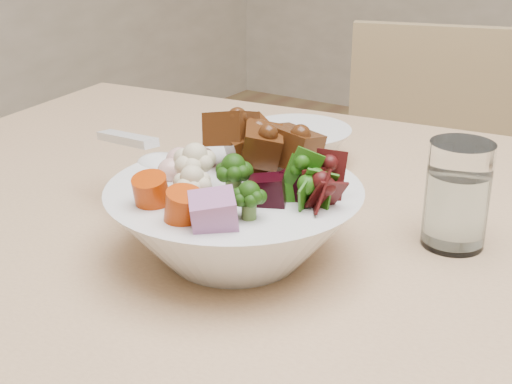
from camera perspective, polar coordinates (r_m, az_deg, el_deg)
chair_far at (r=1.49m, az=14.22°, el=-2.91°), size 0.51×0.51×0.89m
food_bowl at (r=0.68m, az=-1.52°, el=-2.01°), size 0.24×0.24×0.13m
soup_spoon at (r=0.75m, az=-8.25°, el=2.77°), size 0.16×0.08×0.03m
water_glass at (r=0.73m, az=15.76°, el=-0.55°), size 0.06×0.06×0.11m
side_bowl at (r=0.94m, az=3.39°, el=3.76°), size 0.14×0.14×0.05m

